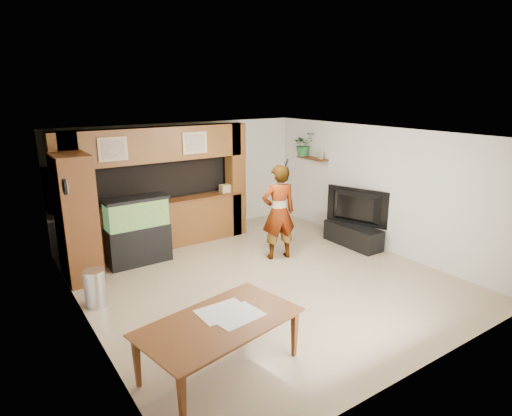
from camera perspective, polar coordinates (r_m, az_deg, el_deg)
floor at (r=7.92m, az=0.79°, el=-9.33°), size 6.50×6.50×0.00m
ceiling at (r=7.22m, az=0.87°, el=9.74°), size 6.50×6.50×0.00m
wall_back at (r=10.22m, az=-9.67°, el=3.88°), size 6.00×0.00×6.00m
wall_left at (r=6.32m, az=-22.14°, el=-4.38°), size 0.00×6.50×6.50m
wall_right at (r=9.45m, az=15.93°, el=2.55°), size 0.00×6.50×6.50m
partition at (r=9.31m, az=-13.40°, el=2.61°), size 4.20×0.99×2.60m
wall_clock at (r=7.12m, az=-24.12°, el=2.59°), size 0.05×0.25×0.25m
wall_shelf at (r=10.61m, az=7.50°, el=6.59°), size 0.25×0.90×0.04m
pantry_cabinet at (r=8.16m, az=-22.82°, el=-1.27°), size 0.57×0.93×2.28m
trash_can at (r=7.31m, az=-20.66°, el=-9.97°), size 0.33×0.33×0.61m
aquarium at (r=8.65m, az=-15.48°, el=-3.04°), size 1.21×0.45×1.34m
tv_stand at (r=9.67m, az=12.80°, el=-3.57°), size 0.50×1.35×0.45m
television at (r=9.49m, az=13.02°, el=0.03°), size 0.65×1.39×0.81m
photo_frame at (r=10.37m, az=8.62°, el=6.99°), size 0.05×0.15×0.19m
potted_plant at (r=10.77m, az=6.36°, el=8.45°), size 0.55×0.49×0.59m
person at (r=8.53m, az=3.03°, el=-0.57°), size 0.80×0.63×1.93m
microphone at (r=8.21m, az=4.09°, el=6.02°), size 0.04×0.11×0.17m
dining_table at (r=5.42m, az=-4.55°, el=-18.01°), size 2.09×1.41×0.68m
newspaper_a at (r=5.35m, az=-2.56°, el=-14.16°), size 0.65×0.51×0.01m
newspaper_b at (r=5.45m, az=-4.41°, el=-13.58°), size 0.62×0.45×0.01m
newspaper_c at (r=5.45m, az=-4.29°, el=-13.56°), size 0.56×0.46×0.01m
counter_box at (r=9.87m, az=-4.05°, el=2.63°), size 0.27×0.18×0.18m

